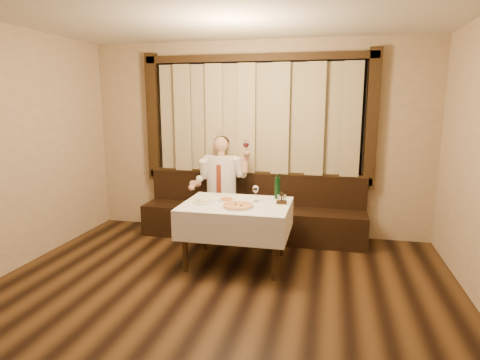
% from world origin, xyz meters
% --- Properties ---
extents(room, '(5.01, 6.01, 2.81)m').
position_xyz_m(room, '(-0.00, 0.97, 1.50)').
color(room, black).
rests_on(room, ground).
extents(banquette, '(3.20, 0.61, 0.94)m').
position_xyz_m(banquette, '(0.00, 2.72, 0.31)').
color(banquette, black).
rests_on(banquette, ground).
extents(dining_table, '(1.27, 0.97, 0.76)m').
position_xyz_m(dining_table, '(0.00, 1.70, 0.65)').
color(dining_table, black).
rests_on(dining_table, ground).
extents(pizza, '(0.37, 0.37, 0.04)m').
position_xyz_m(pizza, '(0.06, 1.52, 0.77)').
color(pizza, white).
rests_on(pizza, dining_table).
extents(pasta_red, '(0.23, 0.23, 0.08)m').
position_xyz_m(pasta_red, '(-0.14, 1.79, 0.79)').
color(pasta_red, white).
rests_on(pasta_red, dining_table).
extents(pasta_cream, '(0.27, 0.27, 0.09)m').
position_xyz_m(pasta_cream, '(-0.39, 1.65, 0.79)').
color(pasta_cream, white).
rests_on(pasta_cream, dining_table).
extents(green_bottle, '(0.07, 0.07, 0.32)m').
position_xyz_m(green_bottle, '(0.45, 2.04, 0.89)').
color(green_bottle, '#0F491B').
rests_on(green_bottle, dining_table).
extents(table_wine_glass, '(0.08, 0.08, 0.20)m').
position_xyz_m(table_wine_glass, '(0.21, 1.83, 0.90)').
color(table_wine_glass, white).
rests_on(table_wine_glass, dining_table).
extents(cruet_caddy, '(0.13, 0.07, 0.13)m').
position_xyz_m(cruet_caddy, '(0.53, 1.79, 0.80)').
color(cruet_caddy, black).
rests_on(cruet_caddy, dining_table).
extents(seated_man, '(0.82, 0.61, 1.46)m').
position_xyz_m(seated_man, '(-0.46, 2.63, 0.84)').
color(seated_man, black).
rests_on(seated_man, ground).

